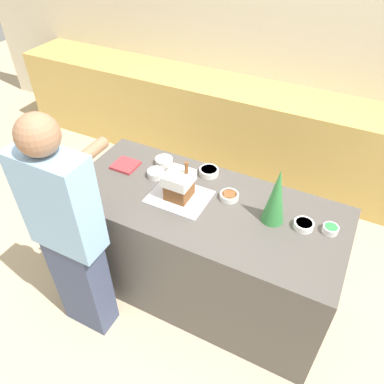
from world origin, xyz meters
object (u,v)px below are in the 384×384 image
Objects in this scene: gingerbread_house at (179,184)px; mug at (79,186)px; candy_bowl_near_tray_right at (164,161)px; candy_bowl_behind_tray at (330,229)px; decorative_tree at (276,196)px; candy_bowl_far_right at (304,225)px; candy_bowl_near_tray_left at (156,173)px; candy_bowl_center_rear at (229,196)px; cookbook at (125,165)px; person at (69,236)px; candy_bowl_front_corner at (209,171)px; baking_tray at (179,197)px.

gingerbread_house is 0.67m from mug.
candy_bowl_near_tray_right is 1.38× the size of candy_bowl_behind_tray.
candy_bowl_near_tray_right is at bearing 166.86° from decorative_tree.
candy_bowl_near_tray_right is at bearing 170.11° from candy_bowl_far_right.
candy_bowl_far_right is 1.38× the size of mug.
candy_bowl_behind_tray is 0.79× the size of candy_bowl_near_tray_left.
candy_bowl_center_rear is 0.72× the size of cookbook.
gingerbread_house reaches higher than candy_bowl_near_tray_right.
decorative_tree is at bearing 32.08° from person.
candy_bowl_front_corner is at bearing 77.96° from gingerbread_house.
cookbook is 0.10× the size of person.
mug is (-0.91, -0.38, 0.02)m from candy_bowl_center_rear.
baking_tray is 0.94m from candy_bowl_behind_tray.
candy_bowl_near_tray_right is 0.63m from mug.
candy_bowl_far_right is at bearing -1.26° from cookbook.
candy_bowl_far_right is (1.07, -0.19, -0.00)m from candy_bowl_near_tray_right.
mug is (-0.34, -0.52, 0.02)m from candy_bowl_near_tray_right.
person reaches higher than candy_bowl_near_tray_right.
candy_bowl_near_tray_right is 1.50× the size of mug.
baking_tray is at bearing -172.21° from candy_bowl_behind_tray.
candy_bowl_front_corner is at bearing 60.62° from person.
candy_bowl_near_tray_right is at bearing 134.96° from baking_tray.
candy_bowl_far_right is (0.19, 0.02, -0.17)m from decorative_tree.
cookbook reaches higher than baking_tray.
cookbook is (-1.11, 0.05, -0.18)m from decorative_tree.
candy_bowl_front_corner is 0.88m from mug.
candy_bowl_behind_tray is 1.54m from person.
mug is at bearing -158.32° from gingerbread_house.
candy_bowl_behind_tray reaches higher than candy_bowl_near_tray_right.
candy_bowl_near_tray_right reaches higher than candy_bowl_center_rear.
candy_bowl_behind_tray is 0.68× the size of candy_bowl_front_corner.
baking_tray is 2.24× the size of cookbook.
candy_bowl_far_right is at bearing 13.56° from mug.
gingerbread_house is 0.53m from cookbook.
person is at bearing -126.93° from gingerbread_house.
person is at bearing -83.75° from cookbook.
candy_bowl_near_tray_right reaches higher than baking_tray.
baking_tray is at bearing -25.84° from candy_bowl_near_tray_left.
person is (-1.03, -0.65, -0.22)m from decorative_tree.
mug is at bearing -158.33° from baking_tray.
candy_bowl_center_rear reaches higher than baking_tray.
candy_bowl_front_corner is at bearing 39.04° from mug.
candy_bowl_behind_tray is 1.60m from mug.
candy_bowl_near_tray_left is (-1.04, 0.03, 0.00)m from candy_bowl_far_right.
candy_bowl_behind_tray reaches higher than candy_bowl_center_rear.
cookbook is (-1.29, 0.03, -0.01)m from candy_bowl_far_right.
candy_bowl_near_tray_right reaches higher than candy_bowl_far_right.
candy_bowl_far_right reaches higher than candy_bowl_center_rear.
candy_bowl_center_rear is at bearing 168.46° from decorative_tree.
candy_bowl_near_tray_left is 0.26m from cookbook.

